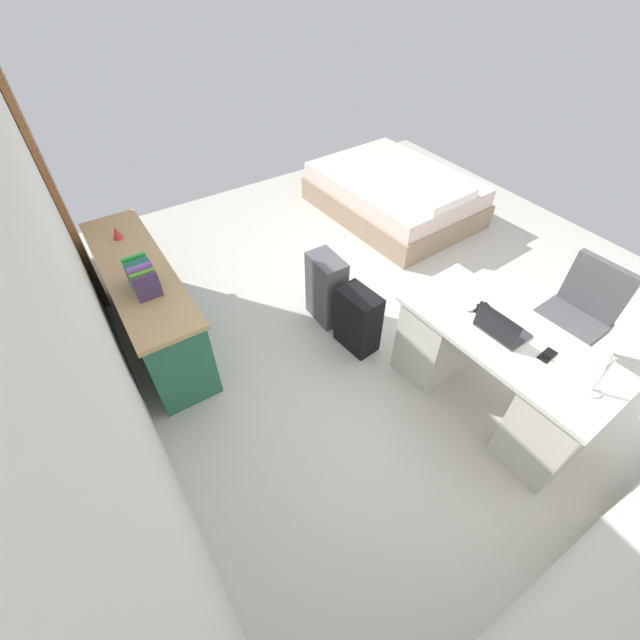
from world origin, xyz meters
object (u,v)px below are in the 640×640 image
(figurine_small, at_px, (117,233))
(cell_phone_near_laptop, at_px, (548,355))
(desk, at_px, (494,370))
(computer_mouse, at_px, (471,307))
(suitcase_spare_grey, at_px, (326,289))
(cell_phone_by_mouse, at_px, (481,307))
(office_chair, at_px, (569,324))
(credenza, at_px, (149,303))
(bed, at_px, (394,195))
(laptop, at_px, (500,328))
(desk_lamp, at_px, (605,357))
(suitcase_black, at_px, (358,320))

(figurine_small, bearing_deg, cell_phone_near_laptop, -145.59)
(desk, height_order, computer_mouse, computer_mouse)
(suitcase_spare_grey, relative_size, cell_phone_by_mouse, 4.82)
(suitcase_spare_grey, height_order, cell_phone_near_laptop, cell_phone_near_laptop)
(cell_phone_by_mouse, relative_size, figurine_small, 1.24)
(office_chair, height_order, suitcase_spare_grey, office_chair)
(credenza, bearing_deg, bed, -80.97)
(bed, bearing_deg, credenza, 99.03)
(laptop, relative_size, figurine_small, 2.93)
(desk_lamp, bearing_deg, laptop, 8.08)
(laptop, relative_size, cell_phone_near_laptop, 2.37)
(credenza, relative_size, desk_lamp, 5.22)
(desk, bearing_deg, suitcase_black, 23.50)
(desk, xyz_separation_m, cell_phone_by_mouse, (0.29, -0.05, 0.36))
(suitcase_spare_grey, bearing_deg, cell_phone_by_mouse, -155.36)
(cell_phone_near_laptop, bearing_deg, credenza, 33.58)
(suitcase_black, relative_size, computer_mouse, 5.67)
(cell_phone_near_laptop, relative_size, figurine_small, 1.24)
(suitcase_black, xyz_separation_m, cell_phone_by_mouse, (-0.73, -0.49, 0.47))
(suitcase_black, distance_m, figurine_small, 2.13)
(bed, distance_m, suitcase_spare_grey, 2.05)
(credenza, bearing_deg, office_chair, -127.94)
(credenza, xyz_separation_m, cell_phone_by_mouse, (-1.77, -1.89, 0.37))
(bed, relative_size, computer_mouse, 19.67)
(credenza, bearing_deg, figurine_small, 0.18)
(bed, xyz_separation_m, suitcase_spare_grey, (-1.10, 1.72, 0.08))
(bed, height_order, suitcase_black, bed)
(cell_phone_near_laptop, bearing_deg, figurine_small, 28.42)
(computer_mouse, xyz_separation_m, desk_lamp, (-0.82, -0.05, 0.24))
(laptop, bearing_deg, cell_phone_near_laptop, -160.63)
(desk, bearing_deg, laptop, 42.20)
(office_chair, distance_m, credenza, 3.38)
(computer_mouse, height_order, desk_lamp, desk_lamp)
(office_chair, relative_size, bed, 0.48)
(office_chair, bearing_deg, desk, 88.19)
(suitcase_black, relative_size, laptop, 1.76)
(cell_phone_by_mouse, bearing_deg, bed, -15.42)
(desk, distance_m, bed, 2.84)
(bed, bearing_deg, computer_mouse, 150.22)
(cell_phone_near_laptop, bearing_deg, laptop, 13.37)
(bed, relative_size, suitcase_black, 3.47)
(desk, xyz_separation_m, laptop, (0.05, 0.05, 0.41))
(suitcase_black, relative_size, suitcase_spare_grey, 0.86)
(suitcase_spare_grey, bearing_deg, computer_mouse, -157.68)
(suitcase_spare_grey, xyz_separation_m, computer_mouse, (-1.13, -0.45, 0.43))
(laptop, distance_m, desk_lamp, 0.60)
(bed, distance_m, suitcase_black, 2.29)
(figurine_small, bearing_deg, computer_mouse, -140.55)
(suitcase_spare_grey, height_order, cell_phone_by_mouse, cell_phone_by_mouse)
(credenza, xyz_separation_m, computer_mouse, (-1.74, -1.82, 0.38))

